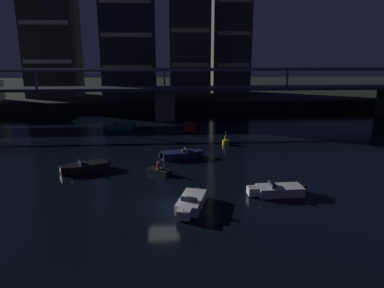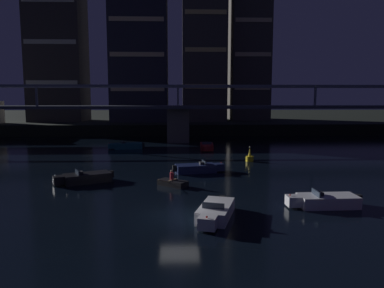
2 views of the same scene
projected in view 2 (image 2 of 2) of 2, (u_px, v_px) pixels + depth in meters
ground_plane at (179, 216)px, 23.19m from camera, size 400.00×400.00×0.00m
far_riverbank at (178, 118)px, 109.56m from camera, size 240.00×80.00×2.20m
river_bridge at (178, 115)px, 61.55m from camera, size 94.28×6.40×9.38m
tower_west_low at (56, 24)px, 78.40m from camera, size 11.34×9.36×41.47m
tower_west_tall at (140, 40)px, 79.34m from camera, size 11.86×11.81×35.03m
tower_central at (204, 34)px, 79.44m from camera, size 9.15×10.47×37.61m
tower_east_tall at (249, 40)px, 84.36m from camera, size 8.59×9.65×36.79m
speedboat_near_left at (127, 146)px, 53.27m from camera, size 5.23×2.44×1.16m
speedboat_near_center at (198, 168)px, 36.58m from camera, size 5.22×2.52×1.16m
speedboat_near_right at (215, 212)px, 22.71m from camera, size 2.86×5.16×1.16m
speedboat_mid_right at (325, 201)px, 25.12m from camera, size 5.21×1.90×1.16m
speedboat_far_left at (85, 178)px, 32.24m from camera, size 4.94×3.41×1.16m
speedboat_far_center at (207, 146)px, 52.66m from camera, size 1.96×5.21×1.16m
channel_buoy at (250, 157)px, 42.81m from camera, size 0.90×0.90×1.76m
dinghy_with_paddler at (173, 183)px, 31.04m from camera, size 2.71×2.67×1.36m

